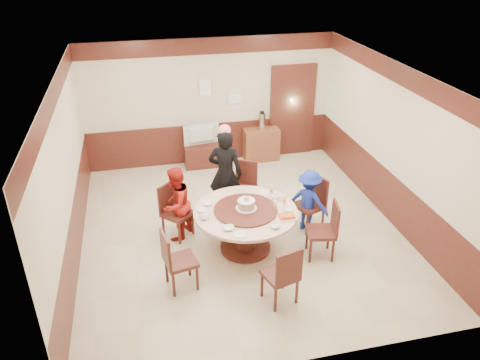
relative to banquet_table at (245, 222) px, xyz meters
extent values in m
plane|color=beige|center=(0.05, 0.57, -0.53)|extent=(6.00, 6.00, 0.00)
plane|color=white|center=(0.05, 0.57, 2.27)|extent=(6.00, 6.00, 0.00)
cube|color=beige|center=(0.05, 3.57, 0.87)|extent=(5.50, 0.04, 2.80)
cube|color=beige|center=(0.05, -2.43, 0.87)|extent=(5.50, 0.04, 2.80)
cube|color=beige|center=(-2.70, 0.57, 0.87)|extent=(0.04, 6.00, 2.80)
cube|color=beige|center=(2.80, 0.57, 0.87)|extent=(0.04, 6.00, 2.80)
cube|color=#441B15|center=(0.05, 0.57, -0.08)|extent=(5.50, 6.00, 0.90)
cube|color=#441B15|center=(0.05, 0.57, 2.09)|extent=(5.50, 6.00, 0.35)
cube|color=#441B15|center=(1.95, 3.52, 0.52)|extent=(1.05, 0.08, 2.18)
cube|color=#85CF98|center=(1.95, 3.54, 0.52)|extent=(0.88, 0.02, 2.05)
cylinder|color=#441B15|center=(0.00, 0.00, -0.50)|extent=(0.84, 0.84, 0.06)
cylinder|color=#441B15|center=(0.00, 0.00, -0.18)|extent=(0.34, 0.34, 0.65)
cylinder|color=beige|center=(0.00, 0.00, 0.19)|extent=(1.68, 1.68, 0.05)
cylinder|color=#441B15|center=(0.00, 0.00, 0.23)|extent=(1.03, 1.03, 0.03)
cube|color=#441B15|center=(1.25, 0.38, -0.08)|extent=(0.56, 0.56, 0.06)
cube|color=#441B15|center=(1.45, 0.45, 0.19)|extent=(0.18, 0.41, 0.50)
cube|color=#441B15|center=(1.25, 0.38, -0.32)|extent=(0.36, 0.36, 0.42)
cube|color=#441B15|center=(0.25, 1.18, -0.08)|extent=(0.60, 0.60, 0.06)
cube|color=#441B15|center=(0.35, 1.36, 0.19)|extent=(0.39, 0.24, 0.50)
cube|color=#441B15|center=(0.25, 1.18, -0.32)|extent=(0.36, 0.36, 0.42)
cube|color=#441B15|center=(-1.05, 0.63, -0.08)|extent=(0.62, 0.62, 0.06)
cube|color=#441B15|center=(-1.19, 0.79, 0.19)|extent=(0.33, 0.32, 0.50)
cube|color=#441B15|center=(-1.05, 0.63, -0.32)|extent=(0.36, 0.36, 0.42)
cube|color=#441B15|center=(-1.14, -0.69, -0.08)|extent=(0.52, 0.52, 0.06)
cube|color=#441B15|center=(-1.35, -0.73, 0.19)|extent=(0.12, 0.42, 0.50)
cube|color=#441B15|center=(-1.14, -0.69, -0.32)|extent=(0.36, 0.36, 0.42)
cube|color=#441B15|center=(0.19, -1.31, -0.08)|extent=(0.54, 0.54, 0.06)
cube|color=#441B15|center=(0.24, -1.51, 0.19)|extent=(0.42, 0.15, 0.50)
cube|color=#441B15|center=(0.19, -1.31, -0.32)|extent=(0.36, 0.36, 0.42)
cube|color=#441B15|center=(1.14, -0.44, -0.08)|extent=(0.52, 0.52, 0.06)
cube|color=#441B15|center=(1.35, -0.48, 0.19)|extent=(0.12, 0.42, 0.50)
cube|color=#441B15|center=(1.14, -0.44, -0.32)|extent=(0.36, 0.36, 0.42)
imported|color=black|center=(-0.10, 1.15, 0.32)|extent=(0.73, 0.62, 1.70)
imported|color=#A31B15|center=(-1.06, 0.62, 0.12)|extent=(0.79, 0.81, 1.32)
imported|color=#172999|center=(1.22, 0.35, 0.04)|extent=(0.82, 0.83, 1.15)
cylinder|color=white|center=(0.02, 0.01, 0.25)|extent=(0.34, 0.34, 0.01)
cylinder|color=tan|center=(0.02, 0.01, 0.32)|extent=(0.28, 0.28, 0.13)
cylinder|color=white|center=(0.02, 0.01, 0.39)|extent=(0.28, 0.28, 0.01)
sphere|color=pink|center=(0.02, 0.01, 0.43)|extent=(0.08, 0.08, 0.08)
ellipsoid|color=white|center=(-0.69, -0.10, 0.28)|extent=(0.17, 0.15, 0.13)
ellipsoid|color=white|center=(0.57, 0.23, 0.28)|extent=(0.17, 0.15, 0.13)
imported|color=white|center=(-0.56, 0.32, 0.24)|extent=(0.15, 0.15, 0.04)
imported|color=white|center=(0.32, -0.58, 0.24)|extent=(0.15, 0.15, 0.05)
imported|color=white|center=(-0.37, -0.47, 0.24)|extent=(0.17, 0.17, 0.04)
imported|color=white|center=(0.67, -0.17, 0.24)|extent=(0.15, 0.15, 0.05)
imported|color=white|center=(-0.69, 0.14, 0.24)|extent=(0.15, 0.15, 0.04)
cylinder|color=white|center=(-0.25, -0.65, 0.22)|extent=(0.18, 0.18, 0.01)
cylinder|color=white|center=(0.45, 0.50, 0.22)|extent=(0.18, 0.18, 0.01)
cube|color=white|center=(0.58, -0.37, 0.23)|extent=(0.30, 0.20, 0.02)
cube|color=#E25119|center=(0.58, -0.37, 0.26)|extent=(0.24, 0.15, 0.04)
cylinder|color=silver|center=(0.47, -0.08, 0.30)|extent=(0.06, 0.06, 0.16)
cylinder|color=silver|center=(0.67, 0.06, 0.30)|extent=(0.06, 0.06, 0.16)
cylinder|color=silver|center=(0.56, 0.44, 0.30)|extent=(0.06, 0.06, 0.16)
cube|color=#441B15|center=(-0.19, 3.32, -0.28)|extent=(0.85, 0.45, 0.50)
imported|color=gray|center=(-0.19, 3.32, 0.20)|extent=(0.82, 0.22, 0.47)
cube|color=brown|center=(1.18, 3.35, -0.16)|extent=(0.80, 0.40, 0.75)
cylinder|color=silver|center=(1.19, 3.35, 0.41)|extent=(0.15, 0.15, 0.38)
cube|color=white|center=(-0.05, 3.53, 1.22)|extent=(0.25, 0.00, 0.35)
cube|color=white|center=(0.60, 3.53, 0.92)|extent=(0.30, 0.00, 0.22)
camera|label=1|loc=(-1.52, -6.23, 4.17)|focal=35.00mm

